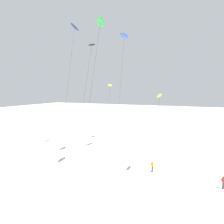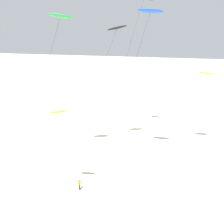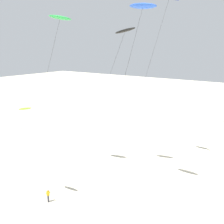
{
  "view_description": "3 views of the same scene",
  "coord_description": "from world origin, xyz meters",
  "views": [
    {
      "loc": [
        -36.64,
        -2.66,
        12.41
      ],
      "look_at": [
        -1.72,
        13.62,
        8.47
      ],
      "focal_mm": 36.46,
      "sensor_mm": 36.0,
      "label": 1
    },
    {
      "loc": [
        5.01,
        -19.28,
        21.17
      ],
      "look_at": [
        -1.09,
        12.6,
        8.77
      ],
      "focal_mm": 38.82,
      "sensor_mm": 36.0,
      "label": 2
    },
    {
      "loc": [
        18.48,
        -12.61,
        18.07
      ],
      "look_at": [
        0.15,
        12.78,
        10.31
      ],
      "focal_mm": 42.64,
      "sensor_mm": 36.0,
      "label": 3
    }
  ],
  "objects": [
    {
      "name": "kite_lime",
      "position": [
        -5.72,
        4.64,
        11.34
      ],
      "size": [
        5.09,
        0.83,
        11.84
      ],
      "color": "#8CD833",
      "rests_on": "ground"
    },
    {
      "name": "kite_flyer_nearest",
      "position": [
        -4.18,
        5.81,
        0.89
      ],
      "size": [
        0.7,
        0.71,
        1.67
      ],
      "color": "#33333D",
      "rests_on": "ground"
    },
    {
      "name": "kite_yellow",
      "position": [
        12.47,
        20.76,
        13.17
      ],
      "size": [
        5.55,
        1.37,
        13.64
      ],
      "color": "yellow",
      "rests_on": "ground"
    },
    {
      "name": "kite_blue",
      "position": [
        3.55,
        13.59,
        22.11
      ],
      "size": [
        7.63,
        1.34,
        22.72
      ],
      "color": "blue",
      "rests_on": "ground"
    },
    {
      "name": "kite_black",
      "position": [
        -1.37,
        17.68,
        19.9
      ],
      "size": [
        9.33,
        1.7,
        20.59
      ],
      "color": "black",
      "rests_on": "ground"
    },
    {
      "name": "kite_green",
      "position": [
        -7.94,
        12.52,
        21.52
      ],
      "size": [
        9.78,
        2.09,
        22.22
      ],
      "color": "green",
      "rests_on": "ground"
    }
  ]
}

